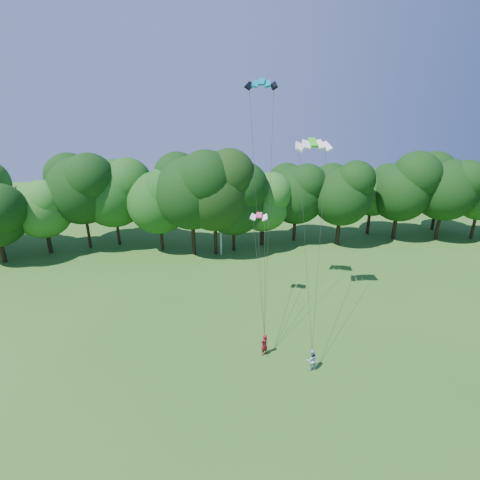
{
  "coord_description": "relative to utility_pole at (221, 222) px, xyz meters",
  "views": [
    {
      "loc": [
        -1.19,
        -11.4,
        19.48
      ],
      "look_at": [
        1.2,
        13.0,
        9.82
      ],
      "focal_mm": 28.0,
      "sensor_mm": 36.0,
      "label": 1
    }
  ],
  "objects": [
    {
      "name": "utility_pole",
      "position": [
        0.0,
        0.0,
        0.0
      ],
      "size": [
        1.65,
        0.76,
        8.78
      ],
      "rotation": [
        0.0,
        0.0,
        -0.4
      ],
      "color": "#B3B2AA",
      "rests_on": "ground"
    },
    {
      "name": "kite_flyer_left",
      "position": [
        2.39,
        -20.08,
        -3.58
      ],
      "size": [
        0.81,
        0.76,
        1.85
      ],
      "primitive_type": "imported",
      "rotation": [
        0.0,
        0.0,
        3.77
      ],
      "color": "maroon",
      "rests_on": "ground"
    },
    {
      "name": "kite_flyer_right",
      "position": [
        5.63,
        -22.13,
        -3.62
      ],
      "size": [
        0.95,
        0.79,
        1.76
      ],
      "primitive_type": "imported",
      "rotation": [
        0.0,
        0.0,
        3.3
      ],
      "color": "#A1BFDF",
      "rests_on": "ground"
    },
    {
      "name": "kite_teal",
      "position": [
        3.06,
        -11.64,
        15.83
      ],
      "size": [
        2.73,
        1.72,
        0.6
      ],
      "rotation": [
        0.0,
        0.0,
        -0.26
      ],
      "color": "#048495",
      "rests_on": "ground"
    },
    {
      "name": "kite_green",
      "position": [
        7.33,
        -12.88,
        11.11
      ],
      "size": [
        2.97,
        1.35,
        0.68
      ],
      "rotation": [
        0.0,
        0.0,
        -0.02
      ],
      "color": "#32DE21",
      "rests_on": "ground"
    },
    {
      "name": "kite_pink",
      "position": [
        2.98,
        -12.09,
        4.61
      ],
      "size": [
        1.73,
        1.13,
        0.38
      ],
      "rotation": [
        0.0,
        0.0,
        -0.25
      ],
      "color": "#EC417D",
      "rests_on": "ground"
    },
    {
      "name": "tree_back_center",
      "position": [
        -0.68,
        0.42,
        4.69
      ],
      "size": [
        10.12,
        10.12,
        14.72
      ],
      "color": "black",
      "rests_on": "ground"
    },
    {
      "name": "tree_back_east",
      "position": [
        32.59,
        6.5,
        1.66
      ],
      "size": [
        6.78,
        6.78,
        9.86
      ],
      "color": "#342715",
      "rests_on": "ground"
    }
  ]
}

